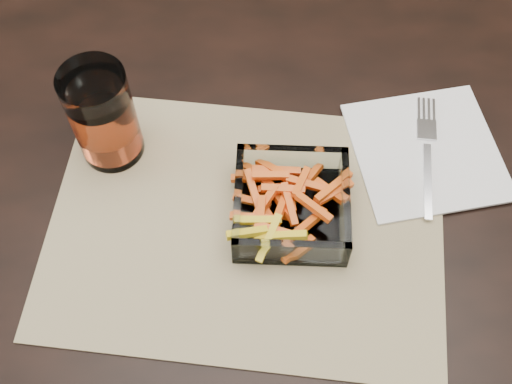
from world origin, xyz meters
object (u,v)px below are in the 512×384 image
tumbler (104,118)px  dining_table (344,195)px  glass_bowl (291,206)px  fork (427,151)px

tumbler → dining_table: bearing=-3.6°
dining_table → glass_bowl: size_ratio=12.07×
tumbler → fork: 0.39m
glass_bowl → tumbler: (-0.21, 0.09, 0.04)m
dining_table → tumbler: (-0.29, 0.02, 0.15)m
glass_bowl → tumbler: 0.24m
glass_bowl → tumbler: size_ratio=1.00×
dining_table → glass_bowl: bearing=-136.2°
fork → tumbler: bearing=-174.8°
tumbler → fork: (0.38, -0.01, -0.06)m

